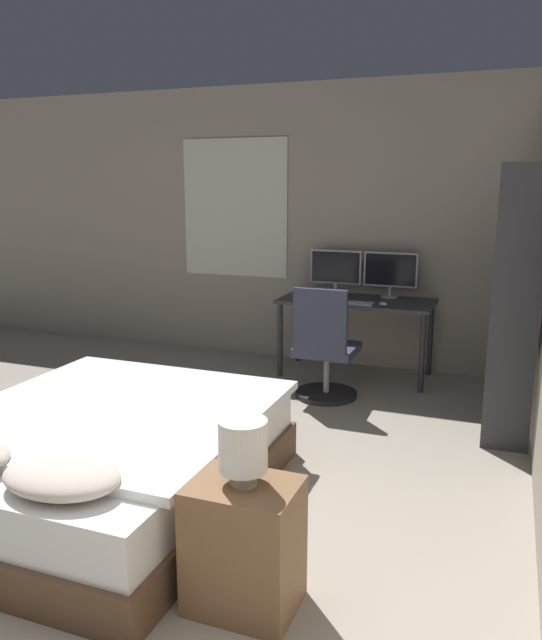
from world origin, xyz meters
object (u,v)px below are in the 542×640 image
object	(u,v)px
desk	(356,309)
monitor_right	(390,272)
keyboard	(351,303)
nightstand	(244,545)
bookshelf	(516,290)
bedside_lamp	(243,446)
monitor_left	(336,269)
bed	(105,458)
computer_mouse	(383,304)
office_chair	(325,355)

from	to	relation	value
desk	monitor_right	xyz separation A→B (m)	(0.26, 0.22, 0.33)
keyboard	desk	bearing A→B (deg)	90.00
nightstand	monitor_right	size ratio (longest dim) A/B	1.14
nightstand	bookshelf	distance (m)	2.74
bedside_lamp	monitor_left	world-z (taller)	monitor_left
bed	computer_mouse	bearing A→B (deg)	68.17
monitor_left	desk	bearing A→B (deg)	-40.62
keyboard	computer_mouse	world-z (taller)	computer_mouse
bed	bookshelf	size ratio (longest dim) A/B	1.03
bedside_lamp	monitor_right	bearing A→B (deg)	91.09
monitor_left	office_chair	distance (m)	1.13
nightstand	bedside_lamp	distance (m)	0.45
monitor_left	computer_mouse	bearing A→B (deg)	-39.02
nightstand	desk	size ratio (longest dim) A/B	0.40
desk	monitor_left	world-z (taller)	monitor_left
bedside_lamp	bed	bearing A→B (deg)	153.47
monitor_left	keyboard	xyz separation A→B (m)	(0.26, -0.44, -0.23)
bedside_lamp	computer_mouse	xyz separation A→B (m)	(-0.04, 3.15, 0.01)
bed	nightstand	distance (m)	1.21
bed	bedside_lamp	bearing A→B (deg)	-26.53
nightstand	office_chair	xyz separation A→B (m)	(-0.41, 2.64, 0.10)
monitor_left	computer_mouse	world-z (taller)	monitor_left
bedside_lamp	office_chair	world-z (taller)	office_chair
bookshelf	desk	bearing A→B (deg)	145.18
bedside_lamp	computer_mouse	bearing A→B (deg)	90.77
nightstand	monitor_right	bearing A→B (deg)	91.09
monitor_left	keyboard	bearing A→B (deg)	-59.57
bed	monitor_right	xyz separation A→B (m)	(1.02, 3.05, 0.70)
bed	monitor_left	size ratio (longest dim) A/B	3.94
bedside_lamp	nightstand	bearing A→B (deg)	45.00
monitor_left	office_chair	bearing A→B (deg)	-79.61
monitor_right	bedside_lamp	bearing A→B (deg)	-88.91
bedside_lamp	monitor_left	xyz separation A→B (m)	(-0.59, 3.59, 0.23)
computer_mouse	nightstand	bearing A→B (deg)	-89.23
bedside_lamp	keyboard	distance (m)	3.16
bed	bedside_lamp	size ratio (longest dim) A/B	6.99
monitor_left	office_chair	world-z (taller)	monitor_left
computer_mouse	office_chair	xyz separation A→B (m)	(-0.37, -0.51, -0.36)
keyboard	office_chair	xyz separation A→B (m)	(-0.08, -0.51, -0.35)
keyboard	bookshelf	world-z (taller)	bookshelf
bed	office_chair	world-z (taller)	office_chair
bookshelf	nightstand	bearing A→B (deg)	-112.57
desk	bookshelf	world-z (taller)	bookshelf
bedside_lamp	computer_mouse	world-z (taller)	bedside_lamp
monitor_left	computer_mouse	xyz separation A→B (m)	(0.54, -0.44, -0.22)
desk	computer_mouse	bearing A→B (deg)	-37.50
keyboard	computer_mouse	bearing A→B (deg)	0.00
office_chair	bed	bearing A→B (deg)	-107.82
nightstand	computer_mouse	world-z (taller)	computer_mouse
nightstand	office_chair	distance (m)	2.67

